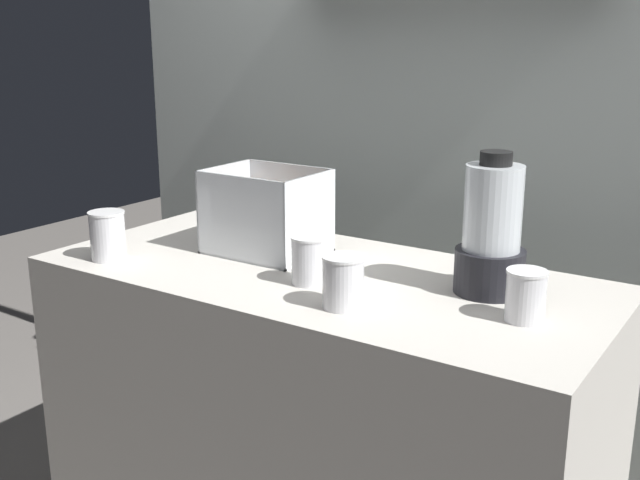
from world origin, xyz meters
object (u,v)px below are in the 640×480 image
at_px(juice_cup_carrot_left, 309,263).
at_px(juice_cup_carrot_far_left, 108,239).
at_px(blender_pitcher, 491,235).
at_px(carrot_display_bin, 268,228).
at_px(juice_cup_pomegranate_middle, 343,285).
at_px(juice_cup_beet_right, 525,299).

bearing_deg(juice_cup_carrot_left, juice_cup_carrot_far_left, -167.15).
bearing_deg(juice_cup_carrot_left, blender_pitcher, 24.97).
distance_m(carrot_display_bin, blender_pitcher, 0.61).
distance_m(juice_cup_carrot_far_left, juice_cup_pomegranate_middle, 0.69).
height_order(juice_cup_carrot_left, juice_cup_pomegranate_middle, same).
bearing_deg(carrot_display_bin, juice_cup_carrot_left, -33.01).
height_order(blender_pitcher, juice_cup_carrot_left, blender_pitcher).
relative_size(carrot_display_bin, juice_cup_carrot_left, 2.52).
relative_size(blender_pitcher, juice_cup_beet_right, 2.98).
bearing_deg(juice_cup_carrot_far_left, juice_cup_carrot_left, 12.85).
bearing_deg(carrot_display_bin, juice_cup_beet_right, -8.07).
distance_m(blender_pitcher, juice_cup_pomegranate_middle, 0.35).
bearing_deg(juice_cup_carrot_far_left, blender_pitcher, 18.00).
distance_m(juice_cup_pomegranate_middle, juice_cup_beet_right, 0.37).
distance_m(juice_cup_carrot_far_left, juice_cup_beet_right, 1.05).
height_order(juice_cup_carrot_left, juice_cup_beet_right, juice_cup_carrot_left).
height_order(blender_pitcher, juice_cup_carrot_far_left, blender_pitcher).
bearing_deg(blender_pitcher, juice_cup_pomegranate_middle, -130.15).
distance_m(blender_pitcher, juice_cup_carrot_left, 0.42).
height_order(blender_pitcher, juice_cup_beet_right, blender_pitcher).
height_order(juice_cup_pomegranate_middle, juice_cup_beet_right, juice_cup_pomegranate_middle).
distance_m(juice_cup_carrot_left, juice_cup_pomegranate_middle, 0.17).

